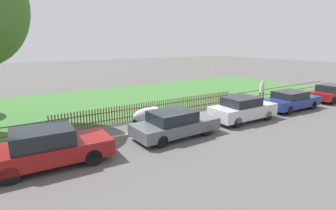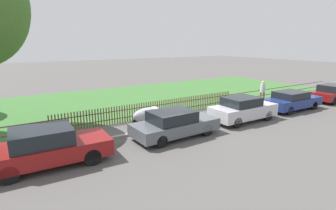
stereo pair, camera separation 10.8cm
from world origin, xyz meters
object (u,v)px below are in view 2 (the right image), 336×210
parked_car_navy_estate (174,124)px  covered_motorcycle (149,114)px  parked_car_red_compact (243,109)px  pedestrian_near_fence (262,91)px  parked_car_black_saloon (48,147)px  parked_car_white_van (292,100)px  parked_car_grey_coupe (332,93)px

parked_car_navy_estate → covered_motorcycle: (-0.19, 2.31, -0.04)m
parked_car_red_compact → pedestrian_near_fence: 5.69m
parked_car_red_compact → parked_car_black_saloon: bearing=-178.9°
parked_car_white_van → parked_car_grey_coupe: 5.24m
parked_car_red_compact → parked_car_grey_coupe: (10.20, -0.08, -0.05)m
parked_car_grey_coupe → pedestrian_near_fence: (-5.15, 2.67, 0.28)m
parked_car_navy_estate → pedestrian_near_fence: pedestrian_near_fence is taller
parked_car_red_compact → covered_motorcycle: size_ratio=2.13×
parked_car_white_van → parked_car_black_saloon: bearing=-178.1°
parked_car_black_saloon → parked_car_grey_coupe: parked_car_black_saloon is taller
parked_car_black_saloon → parked_car_navy_estate: parked_car_black_saloon is taller
parked_car_grey_coupe → parked_car_red_compact: bearing=179.4°
parked_car_black_saloon → parked_car_grey_coupe: bearing=2.0°
parked_car_grey_coupe → covered_motorcycle: 15.52m
parked_car_grey_coupe → covered_motorcycle: size_ratio=1.99×
parked_car_white_van → parked_car_navy_estate: bearing=-178.0°
parked_car_white_van → parked_car_grey_coupe: size_ratio=1.13×
parked_car_black_saloon → covered_motorcycle: size_ratio=2.29×
parked_car_red_compact → parked_car_white_van: (4.97, 0.05, -0.07)m
parked_car_black_saloon → parked_car_red_compact: size_ratio=1.07×
parked_car_navy_estate → covered_motorcycle: parked_car_navy_estate is taller
parked_car_red_compact → parked_car_grey_coupe: bearing=0.1°
parked_car_black_saloon → pedestrian_near_fence: pedestrian_near_fence is taller
parked_car_black_saloon → parked_car_white_van: parked_car_black_saloon is taller
pedestrian_near_fence → parked_car_white_van: bearing=146.1°
parked_car_red_compact → parked_car_white_van: 4.97m
parked_car_white_van → parked_car_grey_coupe: bearing=0.0°
parked_car_black_saloon → parked_car_red_compact: bearing=2.5°
parked_car_black_saloon → parked_car_navy_estate: 5.82m
parked_car_grey_coupe → parked_car_black_saloon: bearing=179.9°
parked_car_grey_coupe → parked_car_navy_estate: bearing=179.7°
parked_car_black_saloon → parked_car_navy_estate: bearing=2.4°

